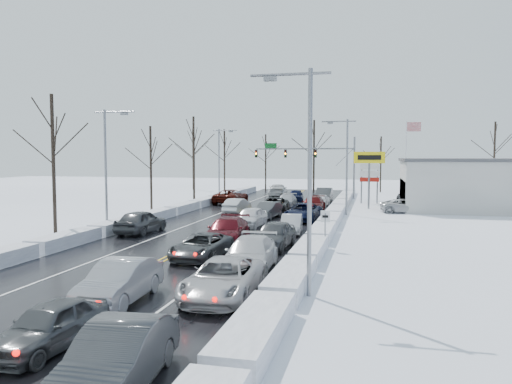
% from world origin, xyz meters
% --- Properties ---
extents(ground, '(160.00, 160.00, 0.00)m').
position_xyz_m(ground, '(0.00, 0.00, 0.00)').
color(ground, white).
rests_on(ground, ground).
extents(road_surface, '(14.00, 84.00, 0.01)m').
position_xyz_m(road_surface, '(0.00, 2.00, 0.01)').
color(road_surface, black).
rests_on(road_surface, ground).
extents(snow_bank_left, '(1.47, 72.00, 0.80)m').
position_xyz_m(snow_bank_left, '(-7.60, 2.00, 0.00)').
color(snow_bank_left, silver).
rests_on(snow_bank_left, ground).
extents(snow_bank_right, '(1.47, 72.00, 0.80)m').
position_xyz_m(snow_bank_right, '(7.60, 2.00, 0.00)').
color(snow_bank_right, silver).
rests_on(snow_bank_right, ground).
extents(traffic_signal_mast, '(13.28, 0.39, 8.00)m').
position_xyz_m(traffic_signal_mast, '(3.45, 27.99, 5.48)').
color(traffic_signal_mast, slate).
rests_on(traffic_signal_mast, ground).
extents(tires_plus_sign, '(3.20, 0.34, 6.00)m').
position_xyz_m(tires_plus_sign, '(10.50, 15.99, 4.99)').
color(tires_plus_sign, slate).
rests_on(tires_plus_sign, ground).
extents(used_vehicles_sign, '(2.20, 0.22, 4.65)m').
position_xyz_m(used_vehicles_sign, '(10.50, 22.00, 3.32)').
color(used_vehicles_sign, slate).
rests_on(used_vehicles_sign, ground).
extents(speed_limit_sign, '(0.55, 0.09, 2.35)m').
position_xyz_m(speed_limit_sign, '(8.20, -8.00, 1.63)').
color(speed_limit_sign, slate).
rests_on(speed_limit_sign, ground).
extents(flagpole, '(1.87, 1.20, 10.00)m').
position_xyz_m(flagpole, '(15.17, 30.00, 5.93)').
color(flagpole, silver).
rests_on(flagpole, ground).
extents(dealership_building, '(20.40, 12.40, 5.30)m').
position_xyz_m(dealership_building, '(23.98, 18.00, 2.66)').
color(dealership_building, '#BBBBB6').
rests_on(dealership_building, ground).
extents(streetlight_se, '(3.20, 0.25, 9.00)m').
position_xyz_m(streetlight_se, '(8.30, -18.00, 5.31)').
color(streetlight_se, slate).
rests_on(streetlight_se, ground).
extents(streetlight_ne, '(3.20, 0.25, 9.00)m').
position_xyz_m(streetlight_ne, '(8.30, 10.00, 5.31)').
color(streetlight_ne, slate).
rests_on(streetlight_ne, ground).
extents(streetlight_sw, '(3.20, 0.25, 9.00)m').
position_xyz_m(streetlight_sw, '(-8.30, -4.00, 5.31)').
color(streetlight_sw, slate).
rests_on(streetlight_sw, ground).
extents(streetlight_nw, '(3.20, 0.25, 9.00)m').
position_xyz_m(streetlight_nw, '(-8.30, 24.00, 5.31)').
color(streetlight_nw, slate).
rests_on(streetlight_nw, ground).
extents(tree_left_b, '(4.00, 4.00, 10.00)m').
position_xyz_m(tree_left_b, '(-11.50, -6.00, 6.99)').
color(tree_left_b, '#2D231C').
rests_on(tree_left_b, ground).
extents(tree_left_c, '(3.40, 3.40, 8.50)m').
position_xyz_m(tree_left_c, '(-10.50, 8.00, 5.94)').
color(tree_left_c, '#2D231C').
rests_on(tree_left_c, ground).
extents(tree_left_d, '(4.20, 4.20, 10.50)m').
position_xyz_m(tree_left_d, '(-11.20, 22.00, 7.33)').
color(tree_left_d, '#2D231C').
rests_on(tree_left_d, ground).
extents(tree_left_e, '(3.80, 3.80, 9.50)m').
position_xyz_m(tree_left_e, '(-10.80, 34.00, 6.64)').
color(tree_left_e, '#2D231C').
rests_on(tree_left_e, ground).
extents(tree_far_a, '(4.00, 4.00, 10.00)m').
position_xyz_m(tree_far_a, '(-18.00, 40.00, 6.99)').
color(tree_far_a, '#2D231C').
rests_on(tree_far_a, ground).
extents(tree_far_b, '(3.60, 3.60, 9.00)m').
position_xyz_m(tree_far_b, '(-6.00, 41.00, 6.29)').
color(tree_far_b, '#2D231C').
rests_on(tree_far_b, ground).
extents(tree_far_c, '(4.40, 4.40, 11.00)m').
position_xyz_m(tree_far_c, '(2.00, 39.00, 7.68)').
color(tree_far_c, '#2D231C').
rests_on(tree_far_c, ground).
extents(tree_far_d, '(3.40, 3.40, 8.50)m').
position_xyz_m(tree_far_d, '(12.00, 40.50, 5.94)').
color(tree_far_d, '#2D231C').
rests_on(tree_far_d, ground).
extents(tree_far_e, '(4.20, 4.20, 10.50)m').
position_xyz_m(tree_far_e, '(28.00, 41.00, 7.33)').
color(tree_far_e, '#2D231C').
rests_on(tree_far_e, ground).
extents(queued_car_0, '(2.00, 4.25, 1.40)m').
position_xyz_m(queued_car_0, '(1.87, -25.23, 0.00)').
color(queued_car_0, '#474A4C').
rests_on(queued_car_0, ground).
extents(queued_car_1, '(1.92, 4.94, 1.60)m').
position_xyz_m(queued_car_1, '(1.56, -20.54, 0.00)').
color(queued_car_1, '#9B9DA3').
rests_on(queued_car_1, ground).
extents(queued_car_2, '(2.62, 5.06, 1.36)m').
position_xyz_m(queued_car_2, '(1.89, -12.17, 0.00)').
color(queued_car_2, '#3C3E41').
rests_on(queued_car_2, ground).
extents(queued_car_3, '(2.66, 5.78, 1.64)m').
position_xyz_m(queued_car_3, '(1.92, -7.38, 0.00)').
color(queued_car_3, '#4A0911').
rests_on(queued_car_3, ground).
extents(queued_car_4, '(2.17, 4.74, 1.57)m').
position_xyz_m(queued_car_4, '(1.62, -0.05, 0.00)').
color(queued_car_4, white).
rests_on(queued_car_4, ground).
extents(queued_car_5, '(2.11, 4.54, 1.44)m').
position_xyz_m(queued_car_5, '(1.77, 5.92, 0.00)').
color(queued_car_5, '#46494B').
rests_on(queued_car_5, ground).
extents(queued_car_6, '(2.80, 5.58, 1.52)m').
position_xyz_m(queued_car_6, '(1.59, 9.81, 0.00)').
color(queued_car_6, black).
rests_on(queued_car_6, ground).
extents(queued_car_7, '(1.87, 4.60, 1.33)m').
position_xyz_m(queued_car_7, '(1.62, 16.73, 0.00)').
color(queued_car_7, '#AFB2B8').
rests_on(queued_car_7, ground).
extents(queued_car_8, '(2.25, 4.59, 1.51)m').
position_xyz_m(queued_car_8, '(1.80, 22.14, 0.00)').
color(queued_car_8, black).
rests_on(queued_car_8, ground).
extents(queued_car_10, '(2.67, 5.55, 1.52)m').
position_xyz_m(queued_car_10, '(5.23, -19.04, 0.00)').
color(queued_car_10, '#B9B9BB').
rests_on(queued_car_10, ground).
extents(queued_car_11, '(2.49, 5.62, 1.60)m').
position_xyz_m(queued_car_11, '(5.14, -14.27, 0.00)').
color(queued_car_11, silver).
rests_on(queued_car_11, ground).
extents(queued_car_12, '(2.34, 4.97, 1.64)m').
position_xyz_m(queued_car_12, '(5.14, -8.24, 0.00)').
color(queued_car_12, '#3D4042').
rests_on(queued_car_12, ground).
extents(queued_car_13, '(1.78, 4.20, 1.35)m').
position_xyz_m(queued_car_13, '(5.24, -2.23, 0.00)').
color(queued_car_13, '#BBBBBD').
rests_on(queued_car_13, ground).
extents(queued_car_14, '(3.01, 5.65, 1.51)m').
position_xyz_m(queued_car_14, '(5.13, 4.73, 0.00)').
color(queued_car_14, black).
rests_on(queued_car_14, ground).
extents(queued_car_15, '(2.10, 5.16, 1.50)m').
position_xyz_m(queued_car_15, '(5.13, 12.02, 0.00)').
color(queued_car_15, '#49090A').
rests_on(queued_car_15, ground).
extents(queued_car_16, '(1.87, 3.99, 1.32)m').
position_xyz_m(queued_car_16, '(5.33, 17.50, 0.00)').
color(queued_car_16, white).
rests_on(queued_car_16, ground).
extents(queued_car_17, '(1.82, 5.19, 1.71)m').
position_xyz_m(queued_car_17, '(5.20, 22.49, 0.00)').
color(queued_car_17, '#3F4244').
rests_on(queued_car_17, ground).
extents(oncoming_car_0, '(1.92, 4.48, 1.44)m').
position_xyz_m(oncoming_car_0, '(-1.94, 9.08, 0.00)').
color(oncoming_car_0, white).
rests_on(oncoming_car_0, ground).
extents(oncoming_car_1, '(3.19, 6.19, 1.67)m').
position_xyz_m(oncoming_car_1, '(-5.16, 17.98, 0.00)').
color(oncoming_car_1, '#440F09').
rests_on(oncoming_car_1, ground).
extents(oncoming_car_2, '(3.10, 6.12, 1.70)m').
position_xyz_m(oncoming_car_2, '(-1.73, 29.12, 0.00)').
color(oncoming_car_2, silver).
rests_on(oncoming_car_2, ground).
extents(oncoming_car_3, '(2.26, 5.09, 1.70)m').
position_xyz_m(oncoming_car_3, '(-5.38, -4.67, 0.00)').
color(oncoming_car_3, '#414346').
rests_on(oncoming_car_3, ground).
extents(parked_car_0, '(5.09, 2.82, 1.35)m').
position_xyz_m(parked_car_0, '(14.09, 13.03, 0.00)').
color(parked_car_0, '#BCBCBE').
rests_on(parked_car_0, ground).
extents(parked_car_1, '(2.59, 5.26, 1.47)m').
position_xyz_m(parked_car_1, '(16.88, 17.20, 0.00)').
color(parked_car_1, '#3B3E40').
rests_on(parked_car_1, ground).
extents(parked_car_2, '(2.46, 4.86, 1.59)m').
position_xyz_m(parked_car_2, '(14.82, 22.89, 0.00)').
color(parked_car_2, black).
rests_on(parked_car_2, ground).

